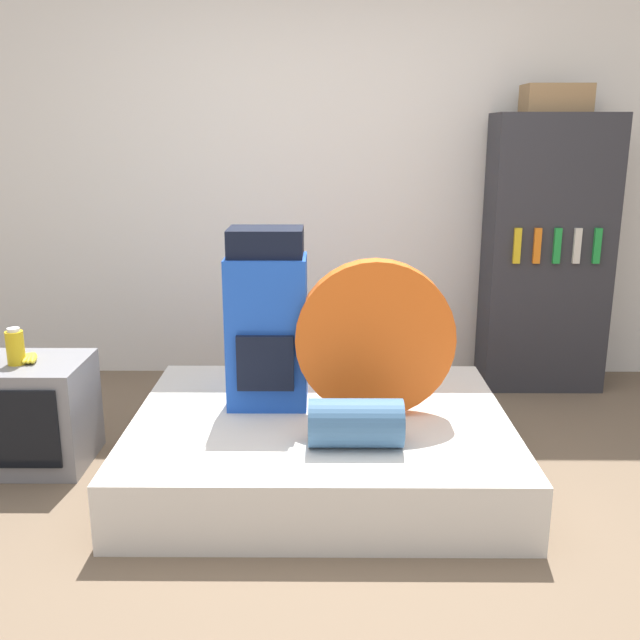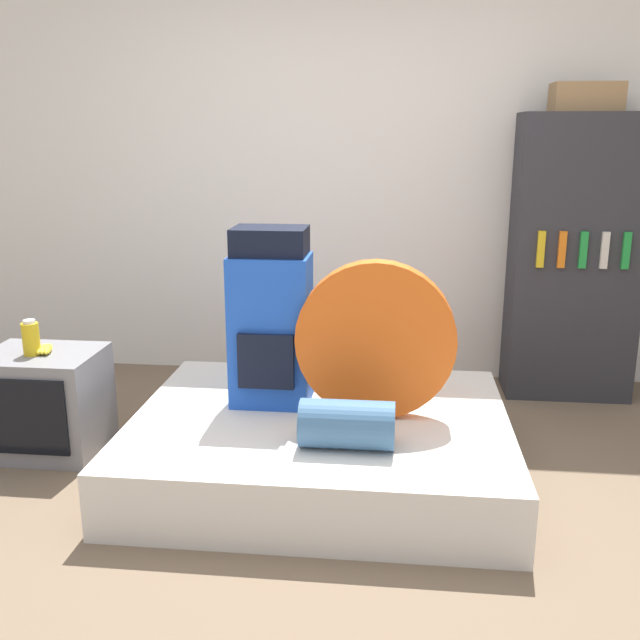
% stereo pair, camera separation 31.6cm
% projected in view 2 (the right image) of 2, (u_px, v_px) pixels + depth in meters
% --- Properties ---
extents(ground_plane, '(16.00, 16.00, 0.00)m').
position_uv_depth(ground_plane, '(314.00, 536.00, 2.82)').
color(ground_plane, brown).
extents(wall_back, '(8.00, 0.05, 2.60)m').
position_uv_depth(wall_back, '(352.00, 173.00, 4.43)').
color(wall_back, white).
rests_on(wall_back, ground_plane).
extents(bed, '(1.71, 1.40, 0.29)m').
position_uv_depth(bed, '(321.00, 443.00, 3.31)').
color(bed, silver).
rests_on(bed, ground_plane).
extents(backpack, '(0.37, 0.30, 0.84)m').
position_uv_depth(backpack, '(271.00, 320.00, 3.33)').
color(backpack, blue).
rests_on(backpack, bed).
extents(tent_bag, '(0.72, 0.11, 0.72)m').
position_uv_depth(tent_bag, '(376.00, 340.00, 3.18)').
color(tent_bag, '#E05B19').
rests_on(tent_bag, bed).
extents(sleeping_roll, '(0.39, 0.20, 0.20)m').
position_uv_depth(sleeping_roll, '(347.00, 424.00, 2.91)').
color(sleeping_roll, '#3D668E').
rests_on(sleeping_roll, bed).
extents(television, '(0.55, 0.46, 0.51)m').
position_uv_depth(television, '(45.00, 402.00, 3.52)').
color(television, gray).
rests_on(television, ground_plane).
extents(canister, '(0.08, 0.08, 0.17)m').
position_uv_depth(canister, '(31.00, 338.00, 3.41)').
color(canister, gold).
rests_on(canister, television).
extents(banana_bunch, '(0.11, 0.14, 0.04)m').
position_uv_depth(banana_bunch, '(44.00, 349.00, 3.46)').
color(banana_bunch, yellow).
rests_on(banana_bunch, television).
extents(bookshelf, '(0.72, 0.37, 1.65)m').
position_uv_depth(bookshelf, '(574.00, 259.00, 4.17)').
color(bookshelf, '#2D2D33').
rests_on(bookshelf, ground_plane).
extents(cardboard_box, '(0.37, 0.23, 0.16)m').
position_uv_depth(cardboard_box, '(586.00, 97.00, 3.96)').
color(cardboard_box, '#99754C').
rests_on(cardboard_box, bookshelf).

